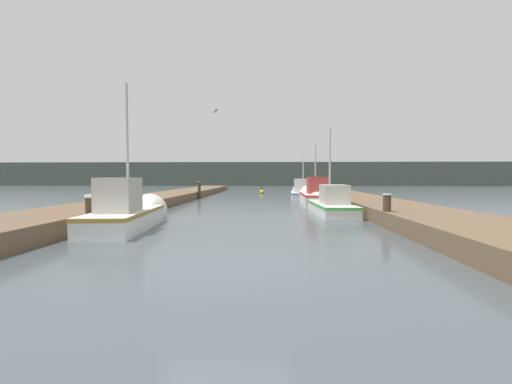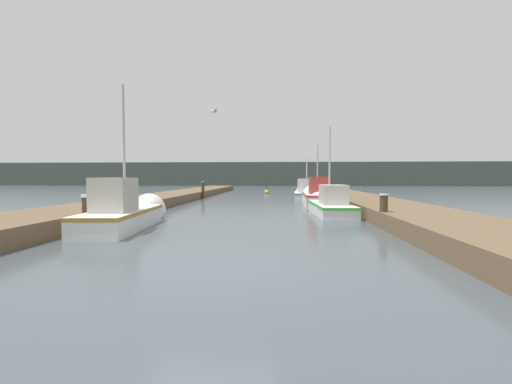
% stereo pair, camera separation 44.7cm
% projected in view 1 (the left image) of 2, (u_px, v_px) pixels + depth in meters
% --- Properties ---
extents(ground_plane, '(200.00, 200.00, 0.00)m').
position_uv_depth(ground_plane, '(221.00, 266.00, 6.09)').
color(ground_plane, '#424C51').
extents(dock_left, '(2.92, 40.00, 0.50)m').
position_uv_depth(dock_left, '(167.00, 197.00, 22.30)').
color(dock_left, brown).
rests_on(dock_left, ground_plane).
extents(dock_right, '(2.92, 40.00, 0.50)m').
position_uv_depth(dock_right, '(349.00, 198.00, 21.80)').
color(dock_right, brown).
rests_on(dock_right, ground_plane).
extents(distant_shore_ridge, '(120.00, 16.00, 4.18)m').
position_uv_depth(distant_shore_ridge, '(266.00, 174.00, 67.75)').
color(distant_shore_ridge, '#424C42').
rests_on(distant_shore_ridge, ground_plane).
extents(fishing_boat_0, '(1.76, 5.00, 4.80)m').
position_uv_depth(fishing_boat_0, '(130.00, 213.00, 10.69)').
color(fishing_boat_0, silver).
rests_on(fishing_boat_0, ground_plane).
extents(fishing_boat_1, '(1.55, 5.54, 4.16)m').
position_uv_depth(fishing_boat_1, '(328.00, 204.00, 15.25)').
color(fishing_boat_1, silver).
rests_on(fishing_boat_1, ground_plane).
extents(fishing_boat_2, '(1.64, 5.95, 3.79)m').
position_uv_depth(fishing_boat_2, '(315.00, 195.00, 19.95)').
color(fishing_boat_2, silver).
rests_on(fishing_boat_2, ground_plane).
extents(fishing_boat_3, '(1.91, 4.54, 3.50)m').
position_uv_depth(fishing_boat_3, '(303.00, 193.00, 24.83)').
color(fishing_boat_3, silver).
rests_on(fishing_boat_3, ground_plane).
extents(mooring_piling_0, '(0.28, 0.28, 1.06)m').
position_uv_depth(mooring_piling_0, '(387.00, 210.00, 10.84)').
color(mooring_piling_0, '#473523').
rests_on(mooring_piling_0, ground_plane).
extents(mooring_piling_1, '(0.25, 0.25, 1.25)m').
position_uv_depth(mooring_piling_1, '(199.00, 190.00, 24.92)').
color(mooring_piling_1, '#473523').
rests_on(mooring_piling_1, ground_plane).
extents(mooring_piling_2, '(0.34, 0.34, 1.04)m').
position_uv_depth(mooring_piling_2, '(91.00, 214.00, 9.83)').
color(mooring_piling_2, '#473523').
rests_on(mooring_piling_2, ground_plane).
extents(mooring_piling_3, '(0.29, 0.29, 1.07)m').
position_uv_depth(mooring_piling_3, '(90.00, 212.00, 10.15)').
color(mooring_piling_3, '#473523').
rests_on(mooring_piling_3, ground_plane).
extents(channel_buoy, '(0.47, 0.47, 0.97)m').
position_uv_depth(channel_buoy, '(262.00, 192.00, 32.30)').
color(channel_buoy, gold).
rests_on(channel_buoy, ground_plane).
extents(seagull_lead, '(0.40, 0.52, 0.12)m').
position_uv_depth(seagull_lead, '(214.00, 111.00, 14.87)').
color(seagull_lead, white).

